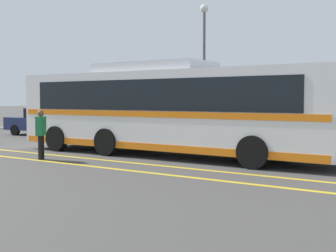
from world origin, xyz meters
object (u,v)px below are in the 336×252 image
object	(u,v)px
parked_car_2	(246,131)
street_lamp	(204,52)
parked_car_0	(46,122)
transit_bus	(168,108)
pedestrian_0	(41,131)
parked_car_1	(133,126)

from	to	relation	value
parked_car_2	street_lamp	bearing A→B (deg)	-122.81
parked_car_0	parked_car_2	world-z (taller)	parked_car_0
street_lamp	transit_bus	bearing A→B (deg)	-70.39
transit_bus	pedestrian_0	xyz separation A→B (m)	(-2.99, -3.29, -0.78)
parked_car_1	pedestrian_0	size ratio (longest dim) A/B	2.71
pedestrian_0	parked_car_2	bearing A→B (deg)	123.32
parked_car_1	parked_car_2	world-z (taller)	parked_car_1
street_lamp	parked_car_0	bearing A→B (deg)	-162.62
parked_car_1	pedestrian_0	xyz separation A→B (m)	(2.04, -7.53, 0.23)
parked_car_0	parked_car_2	size ratio (longest dim) A/B	1.03
transit_bus	street_lamp	size ratio (longest dim) A/B	1.89
transit_bus	parked_car_2	size ratio (longest dim) A/B	2.64
parked_car_2	pedestrian_0	bearing A→B (deg)	-26.52
transit_bus	parked_car_1	distance (m)	6.66
parked_car_0	parked_car_1	xyz separation A→B (m)	(6.09, 0.30, -0.04)
transit_bus	parked_car_0	xyz separation A→B (m)	(-11.12, 3.94, -0.97)
transit_bus	parked_car_2	distance (m)	4.36
pedestrian_0	parked_car_1	bearing A→B (deg)	168.23
pedestrian_0	street_lamp	size ratio (longest dim) A/B	0.25
parked_car_1	parked_car_0	bearing A→B (deg)	-83.54
parked_car_0	parked_car_1	world-z (taller)	parked_car_0
parked_car_2	street_lamp	size ratio (longest dim) A/B	0.72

